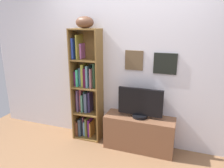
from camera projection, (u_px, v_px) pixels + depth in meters
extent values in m
cube|color=silver|center=(129.00, 65.00, 3.15)|extent=(4.80, 0.06, 2.47)
cube|color=brown|center=(134.00, 60.00, 3.06)|extent=(0.26, 0.02, 0.28)
cube|color=#C1B193|center=(134.00, 60.00, 3.06)|extent=(0.21, 0.01, 0.23)
cube|color=black|center=(165.00, 64.00, 2.93)|extent=(0.32, 0.02, 0.29)
cube|color=#CCB48E|center=(165.00, 64.00, 2.92)|extent=(0.27, 0.01, 0.24)
cube|color=brown|center=(75.00, 85.00, 3.37)|extent=(0.02, 0.27, 1.76)
cube|color=brown|center=(100.00, 88.00, 3.23)|extent=(0.02, 0.27, 1.76)
cube|color=brown|center=(90.00, 84.00, 3.42)|extent=(0.45, 0.01, 1.76)
cube|color=brown|center=(89.00, 136.00, 3.55)|extent=(0.41, 0.26, 0.02)
cube|color=brown|center=(88.00, 113.00, 3.43)|extent=(0.41, 0.26, 0.02)
cube|color=brown|center=(87.00, 87.00, 3.30)|extent=(0.41, 0.26, 0.02)
cube|color=brown|center=(86.00, 60.00, 3.18)|extent=(0.41, 0.26, 0.02)
cube|color=brown|center=(85.00, 29.00, 3.05)|extent=(0.41, 0.26, 0.02)
cube|color=#552F1F|center=(79.00, 127.00, 3.58)|extent=(0.04, 0.22, 0.25)
cube|color=#334352|center=(82.00, 126.00, 3.57)|extent=(0.04, 0.20, 0.30)
cube|color=#A7537E|center=(85.00, 125.00, 3.58)|extent=(0.02, 0.14, 0.32)
cube|color=#68A0C4|center=(86.00, 127.00, 3.56)|extent=(0.04, 0.17, 0.25)
cube|color=#545D2B|center=(88.00, 126.00, 3.52)|extent=(0.03, 0.20, 0.33)
cube|color=purple|center=(90.00, 127.00, 3.53)|extent=(0.03, 0.17, 0.30)
cube|color=#BF7E38|center=(92.00, 128.00, 3.53)|extent=(0.02, 0.18, 0.26)
cube|color=#593347|center=(78.00, 101.00, 3.48)|extent=(0.03, 0.16, 0.29)
cube|color=#5F4974|center=(80.00, 100.00, 3.45)|extent=(0.02, 0.19, 0.36)
cube|color=#AC4B58|center=(82.00, 99.00, 3.46)|extent=(0.04, 0.14, 0.37)
cube|color=#549277|center=(84.00, 102.00, 3.44)|extent=(0.03, 0.18, 0.29)
cube|color=#215451|center=(86.00, 101.00, 3.44)|extent=(0.02, 0.14, 0.34)
cube|color=#4C597B|center=(87.00, 102.00, 3.41)|extent=(0.04, 0.18, 0.32)
cube|color=#322856|center=(91.00, 101.00, 3.41)|extent=(0.03, 0.15, 0.34)
cube|color=#5E1C66|center=(77.00, 78.00, 3.36)|extent=(0.03, 0.17, 0.23)
cube|color=#3FCB95|center=(79.00, 77.00, 3.34)|extent=(0.03, 0.19, 0.27)
cube|color=#3B5573|center=(82.00, 76.00, 3.33)|extent=(0.04, 0.16, 0.29)
cube|color=#A4AD3F|center=(84.00, 75.00, 3.30)|extent=(0.04, 0.18, 0.35)
cube|color=#4D0E2B|center=(87.00, 77.00, 3.28)|extent=(0.04, 0.20, 0.30)
cube|color=#598A9D|center=(89.00, 76.00, 3.26)|extent=(0.03, 0.21, 0.34)
cube|color=#4F9B66|center=(92.00, 79.00, 3.29)|extent=(0.03, 0.14, 0.24)
cube|color=#A2667B|center=(93.00, 78.00, 3.24)|extent=(0.02, 0.22, 0.30)
cube|color=#2D5436|center=(96.00, 75.00, 3.25)|extent=(0.04, 0.16, 0.37)
cube|color=#2A41A7|center=(75.00, 48.00, 3.21)|extent=(0.03, 0.21, 0.31)
cube|color=#349568|center=(79.00, 49.00, 3.23)|extent=(0.04, 0.14, 0.28)
cube|color=olive|center=(79.00, 47.00, 3.18)|extent=(0.02, 0.21, 0.36)
cube|color=#B864BA|center=(82.00, 51.00, 3.22)|extent=(0.02, 0.15, 0.23)
ellipsoid|color=brown|center=(85.00, 22.00, 3.03)|extent=(0.32, 0.22, 0.17)
cube|color=brown|center=(139.00, 133.00, 3.17)|extent=(1.02, 0.35, 0.51)
cube|color=#543624|center=(136.00, 138.00, 3.01)|extent=(0.92, 0.01, 0.33)
cylinder|color=black|center=(140.00, 116.00, 3.09)|extent=(0.22, 0.22, 0.04)
cube|color=black|center=(140.00, 102.00, 3.03)|extent=(0.64, 0.04, 0.40)
cube|color=teal|center=(140.00, 102.00, 3.02)|extent=(0.60, 0.01, 0.36)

